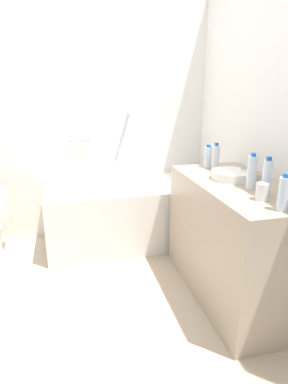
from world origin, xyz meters
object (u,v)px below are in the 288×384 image
(water_bottle_3, at_px, (252,172))
(sink_basin, at_px, (232,175))
(bathtub, at_px, (132,212))
(sink_faucet, at_px, (254,172))
(water_bottle_0, at_px, (284,194))
(water_bottle_4, at_px, (216,157))
(drinking_glass_1, at_px, (263,192))
(water_bottle_2, at_px, (267,177))
(water_bottle_1, at_px, (208,157))

(water_bottle_3, bearing_deg, sink_basin, 91.11)
(bathtub, height_order, sink_faucet, bathtub)
(water_bottle_0, height_order, water_bottle_4, water_bottle_4)
(sink_faucet, xyz_separation_m, drinking_glass_1, (-0.22, -0.46, 0.01))
(bathtub, bearing_deg, water_bottle_2, -66.42)
(water_bottle_3, xyz_separation_m, drinking_glass_1, (-0.06, -0.22, -0.06))
(sink_basin, xyz_separation_m, water_bottle_3, (0.00, -0.24, 0.08))
(bathtub, xyz_separation_m, drinking_glass_1, (0.50, -1.38, 0.60))
(water_bottle_4, relative_size, drinking_glass_1, 2.13)
(sink_faucet, height_order, water_bottle_4, water_bottle_4)
(water_bottle_3, distance_m, water_bottle_4, 0.52)
(drinking_glass_1, bearing_deg, water_bottle_2, 45.15)
(bathtub, relative_size, water_bottle_2, 6.80)
(water_bottle_4, distance_m, drinking_glass_1, 0.74)
(water_bottle_1, height_order, drinking_glass_1, water_bottle_1)
(water_bottle_3, distance_m, drinking_glass_1, 0.23)
(water_bottle_0, xyz_separation_m, water_bottle_4, (0.05, 0.92, 0.01))
(water_bottle_1, bearing_deg, sink_faucet, -63.25)
(sink_basin, xyz_separation_m, water_bottle_4, (0.00, 0.28, 0.07))
(bathtub, bearing_deg, water_bottle_1, -45.78)
(water_bottle_0, bearing_deg, water_bottle_1, 88.45)
(water_bottle_3, bearing_deg, water_bottle_2, -84.66)
(water_bottle_3, bearing_deg, bathtub, 115.63)
(water_bottle_0, bearing_deg, bathtub, 107.98)
(bathtub, height_order, water_bottle_3, bathtub)
(sink_faucet, bearing_deg, bathtub, 128.04)
(drinking_glass_1, bearing_deg, sink_faucet, 63.93)
(sink_basin, xyz_separation_m, drinking_glass_1, (-0.05, -0.46, 0.02))
(water_bottle_0, distance_m, water_bottle_1, 1.01)
(water_bottle_2, height_order, water_bottle_3, water_bottle_2)
(water_bottle_2, height_order, drinking_glass_1, water_bottle_2)
(sink_faucet, bearing_deg, sink_basin, -180.00)
(sink_faucet, height_order, water_bottle_0, water_bottle_0)
(sink_faucet, xyz_separation_m, water_bottle_3, (-0.17, -0.24, 0.07))
(sink_basin, bearing_deg, drinking_glass_1, -96.71)
(bathtub, xyz_separation_m, sink_basin, (0.55, -0.92, 0.58))
(water_bottle_4, bearing_deg, drinking_glass_1, -94.52)
(sink_basin, bearing_deg, water_bottle_3, -88.89)
(water_bottle_0, distance_m, water_bottle_4, 0.92)
(sink_faucet, bearing_deg, water_bottle_1, 116.75)
(sink_basin, height_order, water_bottle_3, water_bottle_3)
(sink_basin, bearing_deg, bathtub, 120.90)
(water_bottle_1, bearing_deg, water_bottle_2, -87.15)
(bathtub, bearing_deg, water_bottle_0, -72.02)
(bathtub, xyz_separation_m, sink_faucet, (0.72, -0.92, 0.59))
(sink_basin, height_order, water_bottle_1, water_bottle_1)
(water_bottle_1, distance_m, drinking_glass_1, 0.83)
(bathtub, relative_size, drinking_glass_1, 16.00)
(water_bottle_1, height_order, water_bottle_4, water_bottle_4)
(water_bottle_0, distance_m, drinking_glass_1, 0.18)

